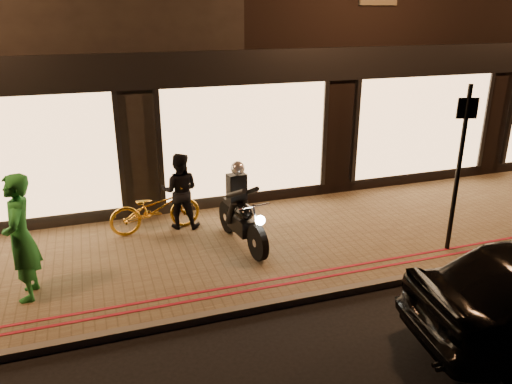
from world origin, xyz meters
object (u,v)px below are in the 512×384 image
(person_green, at_px, (21,238))
(bicycle_gold, at_px, (155,209))
(motorcycle, at_px, (241,213))
(sign_post, at_px, (460,161))

(person_green, bearing_deg, bicycle_gold, 133.29)
(motorcycle, xyz_separation_m, bicycle_gold, (-1.43, 1.11, -0.15))
(motorcycle, height_order, bicycle_gold, motorcycle)
(motorcycle, height_order, sign_post, sign_post)
(bicycle_gold, relative_size, person_green, 0.91)
(motorcycle, relative_size, person_green, 0.99)
(sign_post, distance_m, person_green, 7.22)
(person_green, bearing_deg, motorcycle, 104.70)
(motorcycle, distance_m, bicycle_gold, 1.81)
(person_green, bearing_deg, sign_post, 88.07)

